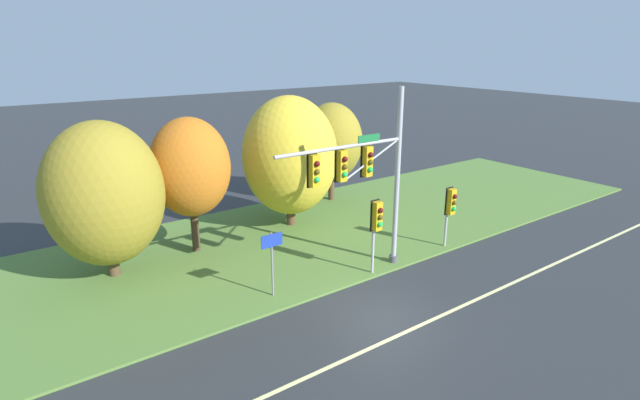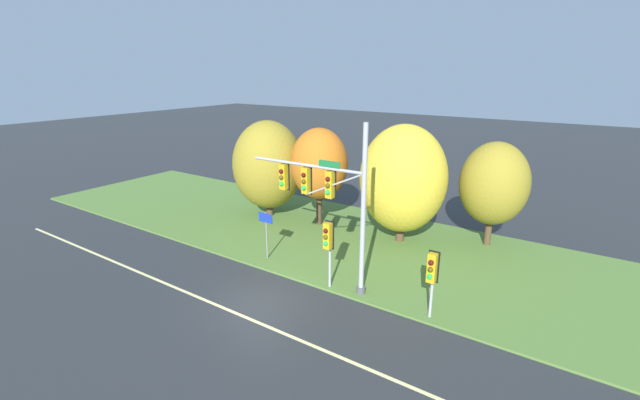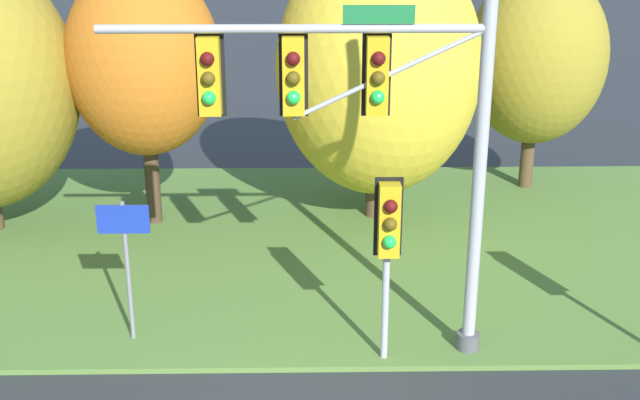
{
  "view_description": "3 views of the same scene",
  "coord_description": "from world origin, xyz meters",
  "px_view_note": "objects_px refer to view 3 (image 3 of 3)",
  "views": [
    {
      "loc": [
        -11.27,
        -11.56,
        9.52
      ],
      "look_at": [
        0.04,
        4.01,
        3.4
      ],
      "focal_mm": 28.0,
      "sensor_mm": 36.0,
      "label": 1
    },
    {
      "loc": [
        11.58,
        -12.33,
        9.9
      ],
      "look_at": [
        0.43,
        4.24,
        3.72
      ],
      "focal_mm": 24.0,
      "sensor_mm": 36.0,
      "label": 2
    },
    {
      "loc": [
        0.62,
        -9.34,
        7.26
      ],
      "look_at": [
        0.83,
        2.93,
        2.95
      ],
      "focal_mm": 45.0,
      "sensor_mm": 36.0,
      "label": 3
    }
  ],
  "objects_px": {
    "tree_behind_signpost": "(378,68)",
    "tree_left_of_mast": "(144,61)",
    "pedestrian_signal_near_kerb": "(389,232)",
    "route_sign_post": "(126,248)",
    "tree_mid_verge": "(536,58)",
    "traffic_signal_mast": "(370,105)"
  },
  "relations": [
    {
      "from": "tree_left_of_mast",
      "to": "traffic_signal_mast",
      "type": "bearing_deg",
      "value": -53.14
    },
    {
      "from": "tree_mid_verge",
      "to": "tree_behind_signpost",
      "type": "bearing_deg",
      "value": -152.96
    },
    {
      "from": "tree_behind_signpost",
      "to": "tree_left_of_mast",
      "type": "bearing_deg",
      "value": -176.38
    },
    {
      "from": "traffic_signal_mast",
      "to": "tree_behind_signpost",
      "type": "distance_m",
      "value": 6.84
    },
    {
      "from": "tree_left_of_mast",
      "to": "tree_behind_signpost",
      "type": "relative_size",
      "value": 0.92
    },
    {
      "from": "route_sign_post",
      "to": "tree_left_of_mast",
      "type": "height_order",
      "value": "tree_left_of_mast"
    },
    {
      "from": "route_sign_post",
      "to": "tree_mid_verge",
      "type": "relative_size",
      "value": 0.44
    },
    {
      "from": "traffic_signal_mast",
      "to": "route_sign_post",
      "type": "relative_size",
      "value": 2.95
    },
    {
      "from": "tree_behind_signpost",
      "to": "route_sign_post",
      "type": "bearing_deg",
      "value": -127.78
    },
    {
      "from": "tree_left_of_mast",
      "to": "tree_behind_signpost",
      "type": "bearing_deg",
      "value": 3.62
    },
    {
      "from": "route_sign_post",
      "to": "tree_left_of_mast",
      "type": "bearing_deg",
      "value": 96.26
    },
    {
      "from": "pedestrian_signal_near_kerb",
      "to": "route_sign_post",
      "type": "height_order",
      "value": "pedestrian_signal_near_kerb"
    },
    {
      "from": "tree_left_of_mast",
      "to": "tree_mid_verge",
      "type": "bearing_deg",
      "value": 14.71
    },
    {
      "from": "traffic_signal_mast",
      "to": "tree_behind_signpost",
      "type": "relative_size",
      "value": 1.12
    },
    {
      "from": "route_sign_post",
      "to": "tree_mid_verge",
      "type": "bearing_deg",
      "value": 42.56
    },
    {
      "from": "route_sign_post",
      "to": "tree_mid_verge",
      "type": "height_order",
      "value": "tree_mid_verge"
    },
    {
      "from": "traffic_signal_mast",
      "to": "tree_left_of_mast",
      "type": "distance_m",
      "value": 8.04
    },
    {
      "from": "traffic_signal_mast",
      "to": "pedestrian_signal_near_kerb",
      "type": "xyz_separation_m",
      "value": [
        0.3,
        -0.43,
        -2.0
      ]
    },
    {
      "from": "traffic_signal_mast",
      "to": "pedestrian_signal_near_kerb",
      "type": "distance_m",
      "value": 2.07
    },
    {
      "from": "pedestrian_signal_near_kerb",
      "to": "tree_left_of_mast",
      "type": "height_order",
      "value": "tree_left_of_mast"
    },
    {
      "from": "tree_behind_signpost",
      "to": "tree_mid_verge",
      "type": "relative_size",
      "value": 1.15
    },
    {
      "from": "tree_mid_verge",
      "to": "pedestrian_signal_near_kerb",
      "type": "bearing_deg",
      "value": -117.19
    }
  ]
}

